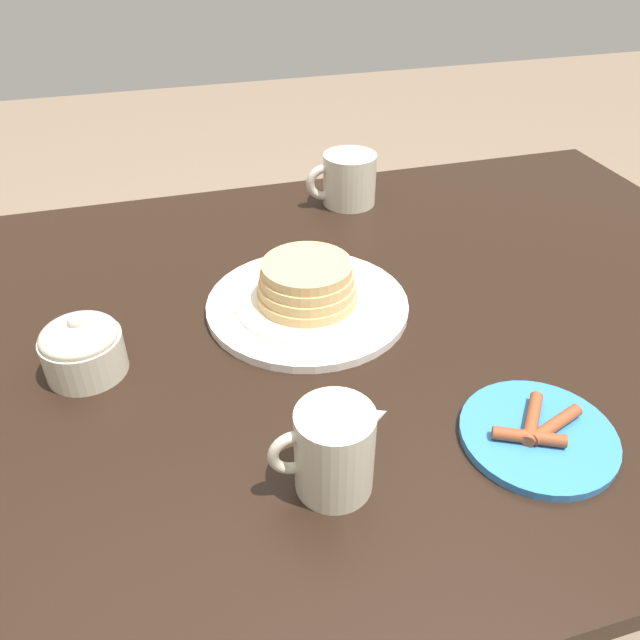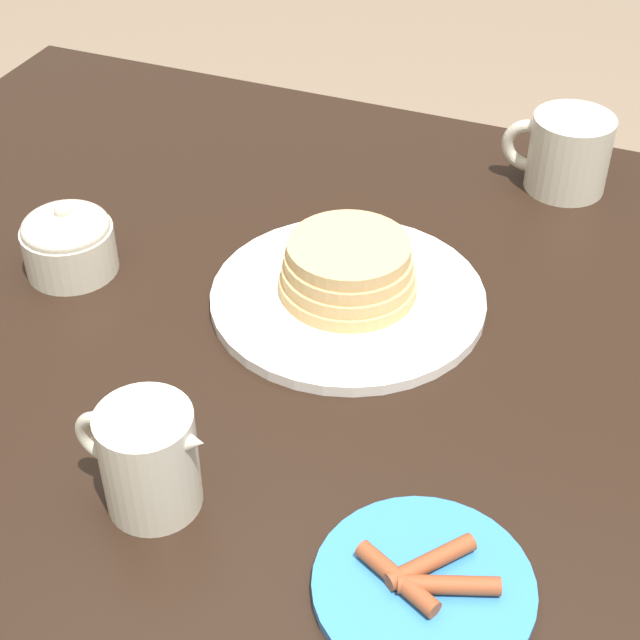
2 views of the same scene
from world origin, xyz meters
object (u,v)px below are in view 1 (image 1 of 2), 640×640
at_px(coffee_mug, 348,179).
at_px(sugar_bowl, 82,347).
at_px(creamer_pitcher, 335,449).
at_px(side_plate_bacon, 538,434).
at_px(pancake_plate, 307,294).

relative_size(coffee_mug, sugar_bowl, 1.32).
relative_size(coffee_mug, creamer_pitcher, 1.06).
bearing_deg(creamer_pitcher, coffee_mug, -109.17).
bearing_deg(side_plate_bacon, coffee_mug, -88.46).
distance_m(coffee_mug, creamer_pitcher, 0.64).
height_order(coffee_mug, creamer_pitcher, creamer_pitcher).
distance_m(side_plate_bacon, coffee_mug, 0.61).
xyz_separation_m(pancake_plate, coffee_mug, (-0.16, -0.30, 0.02)).
height_order(pancake_plate, creamer_pitcher, creamer_pitcher).
relative_size(pancake_plate, coffee_mug, 2.19).
height_order(side_plate_bacon, sugar_bowl, sugar_bowl).
distance_m(pancake_plate, side_plate_bacon, 0.35).
bearing_deg(pancake_plate, coffee_mug, -117.23).
distance_m(creamer_pitcher, sugar_bowl, 0.34).
height_order(coffee_mug, sugar_bowl, coffee_mug).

